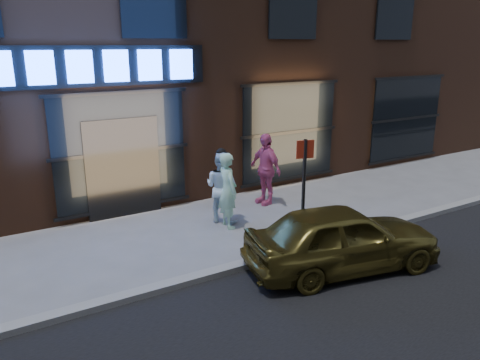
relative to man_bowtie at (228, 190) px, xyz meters
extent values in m
plane|color=slate|center=(-1.79, -1.96, -0.88)|extent=(90.00, 90.00, 0.00)
cube|color=gray|center=(-1.79, -1.96, -0.82)|extent=(60.00, 0.25, 0.12)
cube|color=#54301E|center=(-1.79, 6.04, 4.12)|extent=(30.00, 8.00, 10.00)
cube|color=black|center=(-2.19, 1.99, 2.72)|extent=(5.20, 0.06, 0.90)
cube|color=black|center=(-1.79, 1.96, 0.32)|extent=(1.80, 0.10, 2.40)
cube|color=#FFBF72|center=(-1.79, 2.02, 0.72)|extent=(3.00, 0.04, 2.60)
cube|color=black|center=(-1.79, 1.98, 0.72)|extent=(3.20, 0.06, 2.80)
cube|color=#FFBF72|center=(3.21, 2.02, 0.72)|extent=(3.00, 0.04, 2.60)
cube|color=black|center=(3.21, 1.98, 0.72)|extent=(3.20, 0.06, 2.80)
cube|color=#FFBF72|center=(8.21, 2.02, 0.72)|extent=(3.00, 0.04, 2.60)
cube|color=black|center=(8.21, 1.98, 0.72)|extent=(3.20, 0.06, 2.80)
cube|color=black|center=(-0.79, 1.98, 4.12)|extent=(1.60, 0.06, 1.60)
cube|color=black|center=(3.21, 1.98, 4.12)|extent=(1.60, 0.06, 1.60)
cube|color=black|center=(7.21, 1.98, 4.12)|extent=(1.60, 0.06, 1.60)
cube|color=#2659FF|center=(-3.39, 1.92, 2.72)|extent=(0.55, 0.12, 0.70)
cube|color=#2659FF|center=(-2.59, 1.92, 2.72)|extent=(0.55, 0.12, 0.70)
cube|color=#2659FF|center=(-1.79, 1.92, 2.72)|extent=(0.55, 0.12, 0.70)
cube|color=#2659FF|center=(-0.99, 1.92, 2.72)|extent=(0.55, 0.12, 0.70)
cube|color=#2659FF|center=(-0.19, 1.92, 2.72)|extent=(0.55, 0.12, 0.70)
imported|color=#B6F0D6|center=(0.00, 0.00, 0.00)|extent=(0.48, 0.68, 1.76)
imported|color=white|center=(0.05, 0.37, -0.02)|extent=(0.96, 1.04, 1.71)
imported|color=#DE5B90|center=(1.67, 0.94, 0.06)|extent=(0.57, 1.14, 1.88)
imported|color=brown|center=(0.78, -2.94, -0.25)|extent=(3.90, 2.20, 1.25)
cylinder|color=#262628|center=(0.78, -1.74, 0.26)|extent=(0.07, 0.07, 2.28)
cube|color=#B12914|center=(0.78, -1.74, 1.20)|extent=(0.36, 0.13, 0.36)
camera|label=1|loc=(-4.99, -8.81, 3.21)|focal=35.00mm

